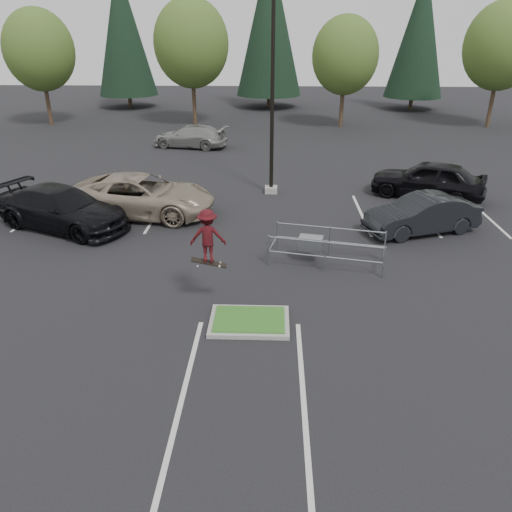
{
  "coord_description": "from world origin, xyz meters",
  "views": [
    {
      "loc": [
        0.61,
        -11.78,
        7.53
      ],
      "look_at": [
        0.13,
        1.5,
        1.38
      ],
      "focal_mm": 35.0,
      "sensor_mm": 36.0,
      "label": 1
    }
  ],
  "objects_px": {
    "car_far_silver": "(191,136)",
    "decid_d": "(501,49)",
    "decid_b": "(191,46)",
    "decid_c": "(345,58)",
    "light_pole": "(272,97)",
    "conif_c": "(420,34)",
    "conif_a": "(123,30)",
    "car_r_charc": "(422,214)",
    "cart_corral": "(315,243)",
    "skateboarder": "(208,236)",
    "conif_b": "(269,22)",
    "car_r_black": "(429,179)",
    "car_l_tan": "(141,195)",
    "decid_a": "(40,53)",
    "car_l_black": "(60,208)"
  },
  "relations": [
    {
      "from": "decid_b",
      "to": "car_r_charc",
      "type": "height_order",
      "value": "decid_b"
    },
    {
      "from": "conif_a",
      "to": "car_r_charc",
      "type": "relative_size",
      "value": 2.86
    },
    {
      "from": "conif_a",
      "to": "cart_corral",
      "type": "relative_size",
      "value": 3.18
    },
    {
      "from": "conif_a",
      "to": "car_r_black",
      "type": "xyz_separation_m",
      "value": [
        22.0,
        -28.5,
        -6.2
      ]
    },
    {
      "from": "decid_a",
      "to": "decid_b",
      "type": "distance_m",
      "value": 12.02
    },
    {
      "from": "conif_a",
      "to": "car_l_black",
      "type": "bearing_deg",
      "value": -79.7
    },
    {
      "from": "conif_c",
      "to": "car_l_black",
      "type": "bearing_deg",
      "value": -124.09
    },
    {
      "from": "conif_a",
      "to": "conif_b",
      "type": "bearing_deg",
      "value": 2.05
    },
    {
      "from": "decid_b",
      "to": "conif_a",
      "type": "distance_m",
      "value": 12.43
    },
    {
      "from": "conif_a",
      "to": "conif_c",
      "type": "xyz_separation_m",
      "value": [
        28.0,
        -0.5,
        -0.25
      ]
    },
    {
      "from": "conif_b",
      "to": "car_far_silver",
      "type": "height_order",
      "value": "conif_b"
    },
    {
      "from": "decid_c",
      "to": "car_l_tan",
      "type": "bearing_deg",
      "value": -117.62
    },
    {
      "from": "car_l_black",
      "to": "car_r_charc",
      "type": "height_order",
      "value": "car_l_black"
    },
    {
      "from": "car_r_black",
      "to": "car_far_silver",
      "type": "bearing_deg",
      "value": -105.4
    },
    {
      "from": "decid_b",
      "to": "decid_d",
      "type": "relative_size",
      "value": 1.02
    },
    {
      "from": "car_r_black",
      "to": "car_far_silver",
      "type": "xyz_separation_m",
      "value": [
        -13.0,
        10.5,
        -0.16
      ]
    },
    {
      "from": "conif_a",
      "to": "conif_b",
      "type": "relative_size",
      "value": 0.9
    },
    {
      "from": "conif_b",
      "to": "skateboarder",
      "type": "relative_size",
      "value": 8.31
    },
    {
      "from": "car_far_silver",
      "to": "decid_d",
      "type": "bearing_deg",
      "value": 121.9
    },
    {
      "from": "decid_d",
      "to": "conif_a",
      "type": "bearing_deg",
      "value": 163.19
    },
    {
      "from": "decid_d",
      "to": "car_l_tan",
      "type": "bearing_deg",
      "value": -136.78
    },
    {
      "from": "car_r_charc",
      "to": "conif_a",
      "type": "bearing_deg",
      "value": -167.74
    },
    {
      "from": "car_l_tan",
      "to": "conif_b",
      "type": "bearing_deg",
      "value": -2.36
    },
    {
      "from": "conif_b",
      "to": "conif_a",
      "type": "bearing_deg",
      "value": -177.95
    },
    {
      "from": "conif_b",
      "to": "car_r_charc",
      "type": "distance_m",
      "value": 34.86
    },
    {
      "from": "decid_b",
      "to": "decid_d",
      "type": "height_order",
      "value": "decid_b"
    },
    {
      "from": "decid_c",
      "to": "car_l_black",
      "type": "distance_m",
      "value": 27.14
    },
    {
      "from": "conif_a",
      "to": "car_l_black",
      "type": "relative_size",
      "value": 2.26
    },
    {
      "from": "conif_a",
      "to": "decid_d",
      "type": "bearing_deg",
      "value": -16.81
    },
    {
      "from": "decid_c",
      "to": "cart_corral",
      "type": "xyz_separation_m",
      "value": [
        -3.92,
        -25.74,
        -4.56
      ]
    },
    {
      "from": "decid_c",
      "to": "car_r_black",
      "type": "distance_m",
      "value": 18.95
    },
    {
      "from": "light_pole",
      "to": "conif_c",
      "type": "relative_size",
      "value": 0.81
    },
    {
      "from": "decid_b",
      "to": "car_r_charc",
      "type": "xyz_separation_m",
      "value": [
        12.51,
        -23.53,
        -5.3
      ]
    },
    {
      "from": "light_pole",
      "to": "decid_b",
      "type": "xyz_separation_m",
      "value": [
        -6.51,
        18.53,
        1.48
      ]
    },
    {
      "from": "cart_corral",
      "to": "car_far_silver",
      "type": "relative_size",
      "value": 0.81
    },
    {
      "from": "conif_a",
      "to": "car_far_silver",
      "type": "height_order",
      "value": "conif_a"
    },
    {
      "from": "decid_b",
      "to": "decid_c",
      "type": "xyz_separation_m",
      "value": [
        12.0,
        -0.7,
        -0.79
      ]
    },
    {
      "from": "cart_corral",
      "to": "car_r_charc",
      "type": "distance_m",
      "value": 5.3
    },
    {
      "from": "conif_b",
      "to": "car_r_black",
      "type": "height_order",
      "value": "conif_b"
    },
    {
      "from": "decid_a",
      "to": "skateboarder",
      "type": "height_order",
      "value": "decid_a"
    },
    {
      "from": "decid_c",
      "to": "cart_corral",
      "type": "relative_size",
      "value": 2.05
    },
    {
      "from": "cart_corral",
      "to": "skateboarder",
      "type": "distance_m",
      "value": 4.74
    },
    {
      "from": "decid_d",
      "to": "cart_corral",
      "type": "relative_size",
      "value": 2.31
    },
    {
      "from": "conif_c",
      "to": "skateboarder",
      "type": "bearing_deg",
      "value": -111.54
    },
    {
      "from": "cart_corral",
      "to": "skateboarder",
      "type": "xyz_separation_m",
      "value": [
        -3.27,
        -3.09,
        1.5
      ]
    },
    {
      "from": "car_r_charc",
      "to": "car_l_black",
      "type": "bearing_deg",
      "value": -109.59
    },
    {
      "from": "decid_d",
      "to": "decid_c",
      "type": "bearing_deg",
      "value": -177.61
    },
    {
      "from": "cart_corral",
      "to": "car_l_tan",
      "type": "xyz_separation_m",
      "value": [
        -7.17,
        4.54,
        0.18
      ]
    },
    {
      "from": "light_pole",
      "to": "decid_d",
      "type": "relative_size",
      "value": 1.07
    },
    {
      "from": "cart_corral",
      "to": "car_r_black",
      "type": "xyz_separation_m",
      "value": [
        5.93,
        7.41,
        0.2
      ]
    }
  ]
}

